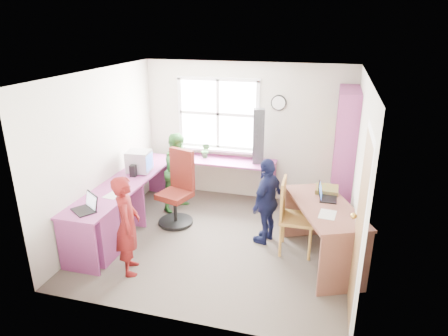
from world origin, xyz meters
name	(u,v)px	position (x,y,z in m)	size (l,w,h in m)	color
room	(222,160)	(0.01, 0.10, 1.22)	(3.64, 3.44, 2.44)	#483F38
l_desk	(127,211)	(-1.31, -0.28, 0.46)	(2.38, 2.95, 0.75)	#9C3E80
right_desk	(324,221)	(1.44, -0.14, 0.60)	(1.17, 1.57, 0.82)	brown
bookshelf	(343,160)	(1.65, 1.19, 1.00)	(0.30, 1.02, 2.10)	#9C3E80
swivel_chair	(178,192)	(-0.79, 0.42, 0.51)	(0.68, 0.68, 1.18)	black
wooden_chair	(292,213)	(1.01, 0.03, 0.57)	(0.46, 0.46, 1.05)	#C18B40
crt_monitor	(139,162)	(-1.47, 0.50, 0.93)	(0.38, 0.35, 0.35)	#A5A4A9
laptop_left	(87,207)	(-1.49, -0.93, 0.80)	(0.40, 0.39, 0.21)	black
laptop_right	(325,195)	(1.43, 0.06, 0.87)	(0.25, 0.30, 0.20)	black
speaker_a	(133,171)	(-1.48, 0.30, 0.84)	(0.10, 0.10, 0.18)	black
speaker_b	(148,161)	(-1.46, 0.79, 0.84)	(0.10, 0.10, 0.18)	black
cd_tower	(259,136)	(0.27, 1.44, 1.22)	(0.21, 0.20, 0.93)	black
game_box	(327,189)	(1.45, 0.31, 0.85)	(0.30, 0.30, 0.06)	#B52216
paper_a	(114,195)	(-1.41, -0.42, 0.75)	(0.23, 0.30, 0.00)	beige
paper_b	(327,214)	(1.48, -0.40, 0.83)	(0.22, 0.29, 0.00)	beige
potted_plant	(206,150)	(-0.66, 1.45, 0.89)	(0.15, 0.12, 0.28)	#28652A
person_red	(127,225)	(-0.90, -1.00, 0.65)	(0.47, 0.31, 1.30)	maroon
person_green	(179,172)	(-0.95, 0.90, 0.66)	(0.64, 0.50, 1.32)	#337930
person_navy	(267,201)	(0.65, 0.20, 0.63)	(0.74, 0.31, 1.27)	#13173C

